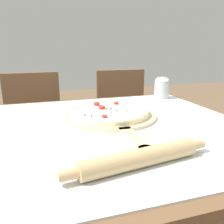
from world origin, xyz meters
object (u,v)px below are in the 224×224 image
at_px(chair_left, 35,128).
at_px(chair_right, 123,119).
at_px(pizza, 110,111).
at_px(rolling_pin, 140,158).
at_px(pizza_peel, 111,117).
at_px(flour_cup, 162,88).

distance_m(chair_left, chair_right, 0.66).
relative_size(chair_left, chair_right, 1.00).
height_order(pizza, rolling_pin, rolling_pin).
relative_size(pizza, chair_left, 0.38).
height_order(rolling_pin, chair_left, chair_left).
bearing_deg(pizza, pizza_peel, -89.45).
xyz_separation_m(pizza_peel, chair_right, (0.33, 0.74, -0.26)).
bearing_deg(flour_cup, chair_right, 98.05).
xyz_separation_m(pizza_peel, pizza, (-0.00, 0.02, 0.02)).
distance_m(pizza_peel, flour_cup, 0.49).
distance_m(rolling_pin, chair_left, 1.22).
height_order(pizza_peel, pizza, pizza).
bearing_deg(rolling_pin, pizza_peel, 82.85).
height_order(pizza, chair_left, chair_left).
xyz_separation_m(rolling_pin, chair_left, (-0.28, 1.16, -0.28)).
height_order(pizza_peel, flour_cup, flour_cup).
bearing_deg(pizza, chair_right, 65.57).
bearing_deg(chair_right, pizza_peel, -111.34).
bearing_deg(chair_left, flour_cup, -33.47).
distance_m(pizza, rolling_pin, 0.44).
bearing_deg(flour_cup, pizza, -145.41).
bearing_deg(chair_right, flour_cup, -79.45).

